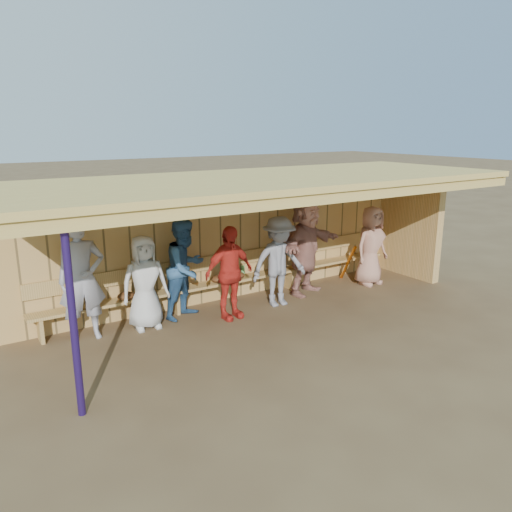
{
  "coord_description": "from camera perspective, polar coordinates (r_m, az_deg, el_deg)",
  "views": [
    {
      "loc": [
        -4.73,
        -6.93,
        3.31
      ],
      "look_at": [
        0.0,
        0.35,
        1.05
      ],
      "focal_mm": 35.0,
      "sensor_mm": 36.0,
      "label": 1
    }
  ],
  "objects": [
    {
      "name": "player_f",
      "position": [
        10.05,
        5.71,
        1.17
      ],
      "size": [
        1.92,
        1.2,
        1.98
      ],
      "primitive_type": "imported",
      "rotation": [
        0.0,
        0.0,
        0.36
      ],
      "color": "tan",
      "rests_on": "ground"
    },
    {
      "name": "player_c",
      "position": [
        8.84,
        -8.04,
        -1.39
      ],
      "size": [
        1.08,
        0.99,
        1.8
      ],
      "primitive_type": "imported",
      "rotation": [
        0.0,
        0.0,
        0.43
      ],
      "color": "#2F5883",
      "rests_on": "ground"
    },
    {
      "name": "player_h",
      "position": [
        10.9,
        13.0,
        1.16
      ],
      "size": [
        0.86,
        0.6,
        1.7
      ],
      "primitive_type": "imported",
      "rotation": [
        0.0,
        0.0,
        0.07
      ],
      "color": "tan",
      "rests_on": "ground"
    },
    {
      "name": "dugout_structure",
      "position": [
        9.32,
        0.88,
        4.61
      ],
      "size": [
        8.8,
        3.2,
        2.5
      ],
      "color": "tan",
      "rests_on": "ground"
    },
    {
      "name": "dugout_equipment",
      "position": [
        9.53,
        -3.3,
        -2.65
      ],
      "size": [
        5.48,
        0.62,
        0.8
      ],
      "color": "orange",
      "rests_on": "ground"
    },
    {
      "name": "player_a",
      "position": [
        8.27,
        -19.3,
        -2.5
      ],
      "size": [
        0.76,
        0.52,
        1.99
      ],
      "primitive_type": "imported",
      "rotation": [
        0.0,
        0.0,
        -0.07
      ],
      "color": "#9B99A1",
      "rests_on": "ground"
    },
    {
      "name": "bench",
      "position": [
        9.74,
        -2.46,
        -2.02
      ],
      "size": [
        7.6,
        0.34,
        0.93
      ],
      "color": "tan",
      "rests_on": "ground"
    },
    {
      "name": "player_b",
      "position": [
        8.5,
        -12.59,
        -2.96
      ],
      "size": [
        0.81,
        0.55,
        1.6
      ],
      "primitive_type": "imported",
      "rotation": [
        0.0,
        0.0,
        -0.06
      ],
      "color": "beige",
      "rests_on": "ground"
    },
    {
      "name": "player_e",
      "position": [
        9.35,
        2.62,
        -0.64
      ],
      "size": [
        1.16,
        0.74,
        1.71
      ],
      "primitive_type": "imported",
      "rotation": [
        0.0,
        0.0,
        -0.09
      ],
      "color": "gray",
      "rests_on": "ground"
    },
    {
      "name": "ground",
      "position": [
        9.02,
        1.22,
        -6.94
      ],
      "size": [
        90.0,
        90.0,
        0.0
      ],
      "primitive_type": "plane",
      "color": "brown",
      "rests_on": "ground"
    },
    {
      "name": "player_d",
      "position": [
        8.72,
        -3.07,
        -1.94
      ],
      "size": [
        1.02,
        0.51,
        1.67
      ],
      "primitive_type": "imported",
      "rotation": [
        0.0,
        0.0,
        0.11
      ],
      "color": "red",
      "rests_on": "ground"
    }
  ]
}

